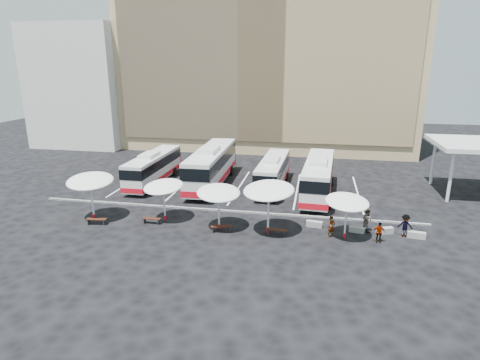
% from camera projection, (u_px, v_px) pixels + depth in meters
% --- Properties ---
extents(ground, '(120.00, 120.00, 0.00)m').
position_uv_depth(ground, '(222.00, 213.00, 34.58)').
color(ground, black).
rests_on(ground, ground).
extents(sandstone_building, '(42.00, 18.25, 29.60)m').
position_uv_depth(sandstone_building, '(269.00, 62.00, 61.05)').
color(sandstone_building, tan).
rests_on(sandstone_building, ground).
extents(apartment_block, '(14.00, 14.00, 18.00)m').
position_uv_depth(apartment_block, '(90.00, 86.00, 63.50)').
color(apartment_block, beige).
rests_on(apartment_block, ground).
extents(curb_divider, '(34.00, 0.25, 0.15)m').
position_uv_depth(curb_divider, '(223.00, 211.00, 35.03)').
color(curb_divider, black).
rests_on(curb_divider, ground).
extents(bay_lines, '(24.15, 12.00, 0.01)m').
position_uv_depth(bay_lines, '(240.00, 186.00, 42.11)').
color(bay_lines, white).
rests_on(bay_lines, ground).
extents(bus_0, '(2.62, 10.92, 3.46)m').
position_uv_depth(bus_0, '(154.00, 167.00, 42.94)').
color(bus_0, silver).
rests_on(bus_0, ground).
extents(bus_1, '(3.33, 13.30, 4.20)m').
position_uv_depth(bus_1, '(212.00, 165.00, 42.32)').
color(bus_1, silver).
rests_on(bus_1, ground).
extents(bus_2, '(2.74, 10.75, 3.39)m').
position_uv_depth(bus_2, '(273.00, 172.00, 41.16)').
color(bus_2, silver).
rests_on(bus_2, ground).
extents(bus_3, '(3.29, 12.09, 3.80)m').
position_uv_depth(bus_3, '(318.00, 176.00, 38.95)').
color(bus_3, silver).
rests_on(bus_3, ground).
extents(sunshade_0, '(4.69, 4.72, 3.86)m').
position_uv_depth(sunshade_0, '(90.00, 181.00, 32.45)').
color(sunshade_0, silver).
rests_on(sunshade_0, ground).
extents(sunshade_1, '(4.14, 4.17, 3.37)m').
position_uv_depth(sunshade_1, '(163.00, 187.00, 32.38)').
color(sunshade_1, silver).
rests_on(sunshade_1, ground).
extents(sunshade_2, '(4.30, 4.33, 3.48)m').
position_uv_depth(sunshade_2, '(219.00, 193.00, 30.54)').
color(sunshade_2, silver).
rests_on(sunshade_2, ground).
extents(sunshade_3, '(4.86, 4.89, 3.99)m').
position_uv_depth(sunshade_3, '(269.00, 191.00, 29.69)').
color(sunshade_3, silver).
rests_on(sunshade_3, ground).
extents(sunshade_4, '(4.13, 4.15, 3.31)m').
position_uv_depth(sunshade_4, '(347.00, 202.00, 28.99)').
color(sunshade_4, silver).
rests_on(sunshade_4, ground).
extents(wood_bench_0, '(1.66, 0.63, 0.50)m').
position_uv_depth(wood_bench_0, '(96.00, 220.00, 32.11)').
color(wood_bench_0, black).
rests_on(wood_bench_0, ground).
extents(wood_bench_1, '(1.52, 0.42, 0.47)m').
position_uv_depth(wood_bench_1, '(152.00, 219.00, 32.30)').
color(wood_bench_1, black).
rests_on(wood_bench_1, ground).
extents(wood_bench_2, '(1.70, 0.77, 0.51)m').
position_uv_depth(wood_bench_2, '(221.00, 227.00, 30.68)').
color(wood_bench_2, black).
rests_on(wood_bench_2, ground).
extents(wood_bench_3, '(1.51, 0.51, 0.46)m').
position_uv_depth(wood_bench_3, '(277.00, 231.00, 30.17)').
color(wood_bench_3, black).
rests_on(wood_bench_3, ground).
extents(conc_bench_0, '(1.30, 0.59, 0.47)m').
position_uv_depth(conc_bench_0, '(314.00, 224.00, 31.69)').
color(conc_bench_0, gray).
rests_on(conc_bench_0, ground).
extents(conc_bench_1, '(1.20, 0.62, 0.43)m').
position_uv_depth(conc_bench_1, '(357.00, 230.00, 30.66)').
color(conc_bench_1, gray).
rests_on(conc_bench_1, ground).
extents(conc_bench_2, '(1.34, 0.84, 0.48)m').
position_uv_depth(conc_bench_2, '(385.00, 231.00, 30.44)').
color(conc_bench_2, gray).
rests_on(conc_bench_2, ground).
extents(conc_bench_3, '(1.33, 0.62, 0.48)m').
position_uv_depth(conc_bench_3, '(416.00, 235.00, 29.67)').
color(conc_bench_3, gray).
rests_on(conc_bench_3, ground).
extents(passenger_0, '(0.70, 0.64, 1.61)m').
position_uv_depth(passenger_0, '(331.00, 227.00, 29.70)').
color(passenger_0, black).
rests_on(passenger_0, ground).
extents(passenger_1, '(1.06, 1.09, 1.78)m').
position_uv_depth(passenger_1, '(367.00, 220.00, 30.70)').
color(passenger_1, black).
rests_on(passenger_1, ground).
extents(passenger_2, '(0.91, 0.39, 1.55)m').
position_uv_depth(passenger_2, '(379.00, 232.00, 28.80)').
color(passenger_2, black).
rests_on(passenger_2, ground).
extents(passenger_3, '(1.21, 0.81, 1.75)m').
position_uv_depth(passenger_3, '(405.00, 226.00, 29.77)').
color(passenger_3, black).
rests_on(passenger_3, ground).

